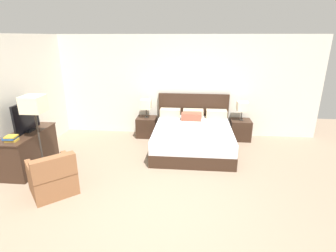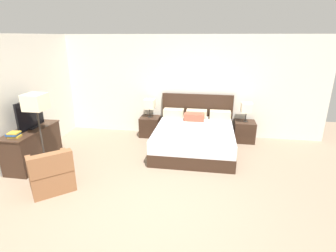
{
  "view_description": "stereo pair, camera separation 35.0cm",
  "coord_description": "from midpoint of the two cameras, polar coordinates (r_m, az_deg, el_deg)",
  "views": [
    {
      "loc": [
        0.43,
        -3.29,
        2.56
      ],
      "look_at": [
        -0.06,
        1.94,
        0.75
      ],
      "focal_mm": 28.0,
      "sensor_mm": 36.0,
      "label": 1
    },
    {
      "loc": [
        0.78,
        -3.24,
        2.56
      ],
      "look_at": [
        -0.06,
        1.94,
        0.75
      ],
      "focal_mm": 28.0,
      "sensor_mm": 36.0,
      "label": 2
    }
  ],
  "objects": [
    {
      "name": "ground_plane",
      "position": [
        4.19,
        -1.06,
        -18.61
      ],
      "size": [
        10.59,
        10.59,
        0.0
      ],
      "primitive_type": "plane",
      "color": "#84705B"
    },
    {
      "name": "table_lamp_right",
      "position": [
        6.81,
        18.18,
        3.75
      ],
      "size": [
        0.26,
        0.26,
        0.48
      ],
      "color": "#332D28",
      "rests_on": "nightstand_right"
    },
    {
      "name": "table_lamp_left",
      "position": [
        6.85,
        -2.56,
        4.79
      ],
      "size": [
        0.26,
        0.26,
        0.48
      ],
      "color": "#332D28",
      "rests_on": "nightstand_left"
    },
    {
      "name": "floor_lamp",
      "position": [
        5.37,
        -25.14,
        3.87
      ],
      "size": [
        0.36,
        0.36,
        1.56
      ],
      "color": "#332D28",
      "rests_on": "ground"
    },
    {
      "name": "nightstand_right",
      "position": [
        6.98,
        17.66,
        -1.14
      ],
      "size": [
        0.51,
        0.47,
        0.52
      ],
      "color": "#332116",
      "rests_on": "ground"
    },
    {
      "name": "bed",
      "position": [
        6.21,
        7.33,
        -2.39
      ],
      "size": [
        1.85,
        2.06,
        1.13
      ],
      "color": "#332116",
      "rests_on": "ground"
    },
    {
      "name": "nightstand_left",
      "position": [
        7.03,
        -2.49,
        -0.09
      ],
      "size": [
        0.51,
        0.47,
        0.52
      ],
      "color": "#332116",
      "rests_on": "ground"
    },
    {
      "name": "book_blue_cover",
      "position": [
        5.59,
        -29.13,
        -1.6
      ],
      "size": [
        0.22,
        0.2,
        0.04
      ],
      "primitive_type": "cube",
      "rotation": [
        0.0,
        0.0,
        0.09
      ],
      "color": "#234C8E",
      "rests_on": "book_red_cover"
    },
    {
      "name": "armchair_by_window",
      "position": [
        4.99,
        -22.25,
        -9.69
      ],
      "size": [
        0.97,
        0.97,
        0.76
      ],
      "color": "brown",
      "rests_on": "ground"
    },
    {
      "name": "tv",
      "position": [
        5.91,
        -26.36,
        2.24
      ],
      "size": [
        0.18,
        0.78,
        0.59
      ],
      "color": "black",
      "rests_on": "dresser"
    },
    {
      "name": "book_red_cover",
      "position": [
        5.59,
        -28.87,
        -1.98
      ],
      "size": [
        0.22,
        0.17,
        0.04
      ],
      "primitive_type": "cube",
      "rotation": [
        0.0,
        0.0,
        0.12
      ],
      "color": "gold",
      "rests_on": "dresser"
    },
    {
      "name": "book_small_top",
      "position": [
        5.57,
        -29.0,
        -1.32
      ],
      "size": [
        0.21,
        0.2,
        0.03
      ],
      "primitive_type": "cube",
      "rotation": [
        0.0,
        0.0,
        0.12
      ],
      "color": "gold",
      "rests_on": "book_blue_cover"
    },
    {
      "name": "dresser",
      "position": [
        6.06,
        -25.89,
        -3.96
      ],
      "size": [
        0.52,
        1.33,
        0.77
      ],
      "color": "#332116",
      "rests_on": "ground"
    },
    {
      "name": "wall_left",
      "position": [
        6.14,
        -28.39,
        4.92
      ],
      "size": [
        0.06,
        5.33,
        2.61
      ],
      "primitive_type": "cube",
      "color": "silver",
      "rests_on": "ground"
    },
    {
      "name": "wall_back",
      "position": [
        6.97,
        4.12,
        8.57
      ],
      "size": [
        7.36,
        0.06,
        2.61
      ],
      "primitive_type": "cube",
      "color": "silver",
      "rests_on": "ground"
    }
  ]
}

